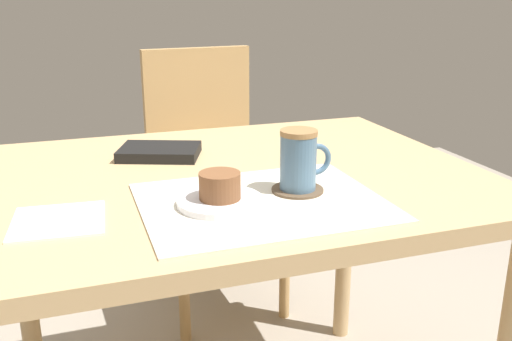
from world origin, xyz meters
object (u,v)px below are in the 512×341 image
object	(u,v)px
dining_table	(233,209)
pastry	(220,186)
wooden_chair	(209,167)
small_book	(160,152)
pastry_plate	(220,202)
coffee_mug	(300,160)

from	to	relation	value
dining_table	pastry	xyz separation A→B (m)	(-0.08, -0.18, 0.12)
wooden_chair	small_book	xyz separation A→B (m)	(-0.26, -0.58, 0.23)
pastry_plate	coffee_mug	bearing A→B (deg)	7.80
pastry_plate	small_book	distance (m)	0.36
coffee_mug	small_book	world-z (taller)	coffee_mug
wooden_chair	pastry_plate	size ratio (longest dim) A/B	5.75
pastry_plate	small_book	xyz separation A→B (m)	(-0.05, 0.35, 0.00)
dining_table	wooden_chair	bearing A→B (deg)	79.63
wooden_chair	pastry	xyz separation A→B (m)	(-0.21, -0.93, 0.26)
pastry	coffee_mug	world-z (taller)	coffee_mug
wooden_chair	small_book	size ratio (longest dim) A/B	4.97
dining_table	wooden_chair	world-z (taller)	wooden_chair
pastry_plate	pastry	world-z (taller)	pastry
small_book	wooden_chair	bearing A→B (deg)	86.71
pastry_plate	wooden_chair	bearing A→B (deg)	77.08
wooden_chair	small_book	distance (m)	0.68
pastry_plate	coffee_mug	distance (m)	0.17
wooden_chair	coffee_mug	distance (m)	0.95
wooden_chair	pastry	bearing A→B (deg)	73.23
wooden_chair	coffee_mug	bearing A→B (deg)	82.93
dining_table	coffee_mug	distance (m)	0.24
wooden_chair	coffee_mug	xyz separation A→B (m)	(-0.05, -0.91, 0.29)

